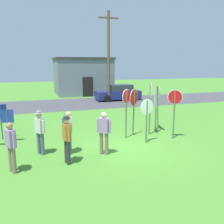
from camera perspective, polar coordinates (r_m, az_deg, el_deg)
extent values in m
plane|color=#47842D|center=(10.35, 3.54, -8.43)|extent=(80.00, 80.00, 0.00)
cube|color=#424247|center=(21.61, -8.48, 1.98)|extent=(60.00, 6.40, 0.01)
cube|color=slate|center=(28.51, -7.04, 8.28)|extent=(6.11, 5.44, 3.96)
cube|color=#383333|center=(28.47, -7.15, 12.46)|extent=(6.31, 5.64, 0.20)
cube|color=black|center=(25.90, -5.76, 5.93)|extent=(1.10, 0.08, 2.10)
cylinder|color=brown|center=(22.17, -0.82, 12.72)|extent=(0.24, 0.24, 8.01)
cube|color=brown|center=(22.51, -0.85, 21.43)|extent=(1.80, 0.12, 0.12)
cube|color=navy|center=(23.50, 1.37, 4.15)|extent=(4.33, 1.86, 0.76)
cube|color=#2D333D|center=(23.51, 1.95, 5.82)|extent=(2.26, 1.56, 0.60)
cylinder|color=black|center=(22.28, -1.13, 3.20)|extent=(0.64, 0.23, 0.64)
cylinder|color=black|center=(23.99, -2.36, 3.79)|extent=(0.64, 0.23, 0.64)
cylinder|color=black|center=(23.17, 5.22, 3.48)|extent=(0.64, 0.23, 0.64)
cylinder|color=black|center=(24.82, 3.60, 4.03)|extent=(0.64, 0.23, 0.64)
cylinder|color=#51664C|center=(11.84, 5.15, -0.26)|extent=(0.13, 0.14, 2.25)
cylinder|color=white|center=(11.71, 5.22, 3.42)|extent=(0.68, 0.56, 0.85)
cylinder|color=red|center=(11.71, 5.26, 3.42)|extent=(0.63, 0.52, 0.79)
cylinder|color=#51664C|center=(11.37, 3.36, -0.58)|extent=(0.10, 0.10, 2.30)
cylinder|color=white|center=(11.23, 3.42, 3.71)|extent=(0.55, 0.44, 0.69)
cylinder|color=red|center=(11.22, 3.46, 3.71)|extent=(0.52, 0.41, 0.64)
cylinder|color=#51664C|center=(12.54, 10.74, 0.59)|extent=(0.20, 0.11, 2.39)
cylinder|color=white|center=(12.40, 10.90, 4.81)|extent=(0.19, 0.64, 0.64)
cylinder|color=red|center=(12.40, 10.94, 4.81)|extent=(0.18, 0.59, 0.60)
cylinder|color=#51664C|center=(10.81, 8.18, -2.31)|extent=(0.09, 0.10, 1.94)
cylinder|color=white|center=(10.67, 8.28, 1.22)|extent=(0.69, 0.16, 0.70)
cylinder|color=red|center=(10.68, 8.24, 1.23)|extent=(0.64, 0.15, 0.65)
cylinder|color=#51664C|center=(12.04, 8.96, 0.55)|extent=(0.09, 0.09, 2.54)
cylinder|color=white|center=(11.90, 9.11, 5.09)|extent=(0.24, 0.72, 0.75)
cylinder|color=red|center=(11.90, 9.15, 5.09)|extent=(0.22, 0.66, 0.69)
cylinder|color=#51664C|center=(13.14, 10.33, 0.12)|extent=(0.10, 0.09, 1.96)
cylinder|color=white|center=(13.04, 10.43, 2.78)|extent=(0.24, 0.84, 0.87)
cylinder|color=red|center=(13.04, 10.47, 2.78)|extent=(0.23, 0.78, 0.80)
cylinder|color=#51664C|center=(11.65, 14.50, -0.71)|extent=(0.11, 0.11, 2.28)
cylinder|color=white|center=(11.50, 14.71, 3.46)|extent=(0.61, 0.34, 0.68)
cylinder|color=red|center=(11.49, 14.71, 3.45)|extent=(0.57, 0.31, 0.63)
cylinder|color=#7A6B56|center=(8.70, -22.86, -10.20)|extent=(0.14, 0.14, 0.88)
cylinder|color=#7A6B56|center=(8.51, -22.25, -10.64)|extent=(0.14, 0.14, 0.88)
cube|color=#9E7AB2|center=(8.37, -22.94, -5.77)|extent=(0.36, 0.42, 0.58)
cylinder|color=#9E7AB2|center=(8.59, -23.58, -5.53)|extent=(0.09, 0.09, 0.52)
cylinder|color=#9E7AB2|center=(8.17, -22.24, -6.28)|extent=(0.09, 0.09, 0.52)
sphere|color=#9E7051|center=(8.27, -23.17, -3.01)|extent=(0.21, 0.21, 0.21)
cylinder|color=#2D2D33|center=(8.89, -10.77, -9.01)|extent=(0.14, 0.14, 0.88)
cylinder|color=#2D2D33|center=(8.69, -10.30, -9.47)|extent=(0.14, 0.14, 0.88)
cube|color=#B27533|center=(8.56, -10.72, -4.66)|extent=(0.28, 0.39, 0.58)
cylinder|color=#B27533|center=(8.79, -11.21, -4.40)|extent=(0.09, 0.09, 0.52)
cylinder|color=#B27533|center=(8.35, -10.18, -5.21)|extent=(0.09, 0.09, 0.52)
sphere|color=beige|center=(8.46, -10.82, -1.96)|extent=(0.21, 0.21, 0.21)
cylinder|color=#333338|center=(8.45, -10.83, -1.58)|extent=(0.32, 0.32, 0.02)
cylinder|color=#333338|center=(8.43, -10.85, -1.25)|extent=(0.19, 0.19, 0.09)
cylinder|color=#4C5670|center=(9.84, -10.10, -6.95)|extent=(0.14, 0.14, 0.88)
cylinder|color=#4C5670|center=(9.64, -10.00, -7.35)|extent=(0.14, 0.14, 0.88)
cube|color=beige|center=(9.53, -10.20, -2.99)|extent=(0.25, 0.38, 0.58)
cylinder|color=beige|center=(9.77, -10.30, -2.76)|extent=(0.09, 0.09, 0.52)
cylinder|color=beige|center=(9.31, -10.09, -3.46)|extent=(0.09, 0.09, 0.52)
sphere|color=tan|center=(9.44, -10.29, -0.55)|extent=(0.21, 0.21, 0.21)
cube|color=#232328|center=(9.52, -11.23, -2.92)|extent=(0.16, 0.27, 0.40)
cylinder|color=#4C5670|center=(9.97, -16.93, -7.04)|extent=(0.14, 0.14, 0.88)
cylinder|color=#4C5670|center=(9.80, -16.17, -7.32)|extent=(0.14, 0.14, 0.88)
cube|color=beige|center=(9.68, -16.80, -3.08)|extent=(0.38, 0.42, 0.58)
cylinder|color=beige|center=(9.88, -17.62, -2.96)|extent=(0.09, 0.09, 0.52)
cylinder|color=beige|center=(9.50, -15.94, -3.43)|extent=(0.09, 0.09, 0.52)
sphere|color=tan|center=(9.59, -16.94, -0.68)|extent=(0.21, 0.21, 0.21)
cylinder|color=gray|center=(9.58, -16.96, -0.34)|extent=(0.32, 0.31, 0.02)
cylinder|color=gray|center=(9.57, -16.98, -0.04)|extent=(0.19, 0.19, 0.09)
cylinder|color=#7A6B56|center=(9.52, -2.54, -7.41)|extent=(0.14, 0.14, 0.88)
cylinder|color=#7A6B56|center=(9.45, -1.28, -7.55)|extent=(0.14, 0.14, 0.88)
cube|color=#9E7AB2|center=(9.28, -1.95, -3.21)|extent=(0.42, 0.39, 0.58)
cylinder|color=#9E7AB2|center=(9.36, -3.33, -3.21)|extent=(0.09, 0.09, 0.52)
cylinder|color=#9E7AB2|center=(9.20, -0.54, -3.45)|extent=(0.09, 0.09, 0.52)
sphere|color=beige|center=(9.18, -1.96, -0.71)|extent=(0.21, 0.21, 0.21)
cylinder|color=#4C4C51|center=(11.81, -23.49, -3.06)|extent=(0.06, 0.06, 1.51)
cube|color=#1E389E|center=(11.71, -23.66, -0.91)|extent=(0.57, 0.22, 0.60)
cylinder|color=#4C4C51|center=(12.32, -24.80, -2.22)|extent=(0.06, 0.06, 1.66)
cube|color=#1E389E|center=(12.22, -25.01, 0.19)|extent=(0.53, 0.33, 0.60)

